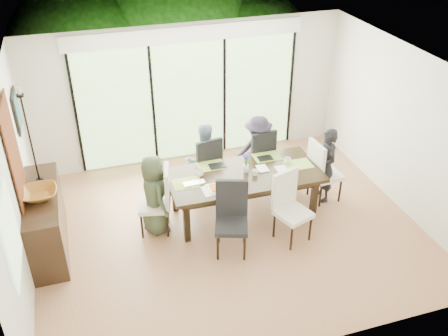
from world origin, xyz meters
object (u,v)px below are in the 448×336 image
object	(u,v)px
chair_near_left	(231,221)
sideboard	(46,221)
chair_right_end	(326,170)
chair_near_right	(294,209)
vase	(246,168)
person_left_end	(154,195)
person_right_end	(326,165)
cup_c	(287,161)
chair_far_left	(204,163)
bowl	(39,194)
laptop	(195,185)
chair_left_end	(154,200)
person_far_right	(258,151)
chair_far_right	(257,155)
cup_a	(200,173)
table_top	(244,175)
cup_b	(255,173)
person_far_left	(204,159)

from	to	relation	value
chair_near_left	sideboard	world-z (taller)	chair_near_left
chair_right_end	chair_near_right	size ratio (longest dim) A/B	1.00
chair_near_left	vase	size ratio (longest dim) A/B	9.17
person_left_end	person_right_end	bearing A→B (deg)	-99.77
vase	cup_c	world-z (taller)	vase
chair_far_left	vase	xyz separation A→B (m)	(0.50, -0.80, 0.27)
chair_near_left	bowl	bearing A→B (deg)	-178.91
cup_c	laptop	bearing A→B (deg)	-173.09
chair_near_left	bowl	distance (m)	2.80
cup_c	sideboard	xyz separation A→B (m)	(-3.93, -0.04, -0.34)
chair_left_end	sideboard	size ratio (longest dim) A/B	0.65
person_right_end	person_far_right	world-z (taller)	same
chair_right_end	sideboard	xyz separation A→B (m)	(-4.63, 0.06, -0.08)
chair_right_end	cup_c	world-z (taller)	chair_right_end
chair_left_end	chair_far_left	size ratio (longest dim) A/B	1.00
chair_far_right	sideboard	distance (m)	3.76
chair_right_end	cup_a	world-z (taller)	chair_right_end
chair_near_left	person_right_end	size ratio (longest dim) A/B	0.85
chair_left_end	chair_right_end	world-z (taller)	same
chair_far_right	person_left_end	distance (m)	2.20
person_right_end	bowl	world-z (taller)	person_right_end
bowl	person_far_right	bearing A→B (deg)	13.25
chair_left_end	chair_far_left	world-z (taller)	same
person_right_end	vase	world-z (taller)	person_right_end
person_left_end	cup_a	size ratio (longest dim) A/B	10.40
table_top	chair_near_right	size ratio (longest dim) A/B	2.18
chair_near_left	vase	xyz separation A→B (m)	(0.55, 0.92, 0.27)
chair_near_left	person_left_end	world-z (taller)	person_left_end
cup_b	bowl	xyz separation A→B (m)	(-3.28, 0.06, 0.22)
chair_right_end	laptop	bearing A→B (deg)	87.40
chair_far_right	chair_near_left	distance (m)	2.02
vase	chair_far_left	bearing A→B (deg)	122.01
cup_c	chair_left_end	bearing A→B (deg)	-177.51
person_right_end	cup_c	distance (m)	0.71
cup_c	person_left_end	bearing A→B (deg)	-177.49
laptop	person_far_left	bearing A→B (deg)	64.00
chair_near_left	person_left_end	size ratio (longest dim) A/B	0.85
vase	sideboard	bearing A→B (deg)	179.74
chair_far_left	laptop	bearing A→B (deg)	55.71
chair_far_left	laptop	xyz separation A→B (m)	(-0.40, -0.95, 0.22)
table_top	chair_near_left	size ratio (longest dim) A/B	2.18
chair_right_end	chair_far_left	xyz separation A→B (m)	(-1.95, 0.85, 0.00)
chair_far_right	vase	xyz separation A→B (m)	(-0.50, -0.80, 0.27)
person_far_left	sideboard	distance (m)	2.79
cup_b	person_left_end	bearing A→B (deg)	176.49
person_left_end	cup_a	xyz separation A→B (m)	(0.78, 0.15, 0.16)
person_far_left	cup_c	xyz separation A→B (m)	(1.25, -0.73, 0.16)
chair_far_right	sideboard	world-z (taller)	chair_far_right
table_top	cup_c	world-z (taller)	cup_c
person_far_right	bowl	world-z (taller)	person_far_right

